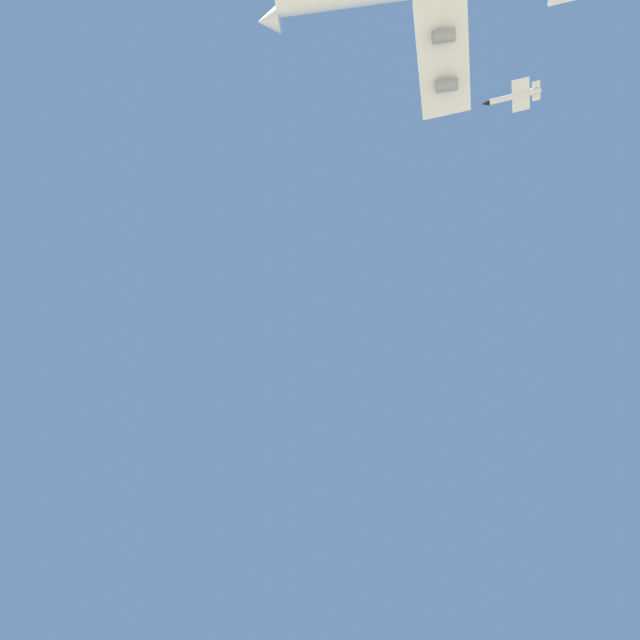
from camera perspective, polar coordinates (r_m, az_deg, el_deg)
name	(u,v)px	position (r m, az deg, el deg)	size (l,w,h in m)	color
chase_jet_left_wing	(514,96)	(158.74, 19.87, 21.37)	(14.09, 11.19, 4.00)	silver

